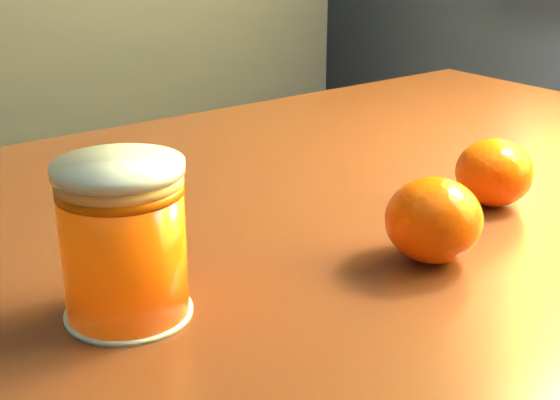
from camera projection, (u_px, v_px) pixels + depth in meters
table at (357, 318)px, 0.63m from camera, size 1.02×0.76×0.73m
juice_glass at (124, 242)px, 0.43m from camera, size 0.07×0.07×0.09m
orange_front at (434, 220)px, 0.51m from camera, size 0.07×0.07×0.06m
orange_back at (494, 172)px, 0.60m from camera, size 0.07×0.07×0.05m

